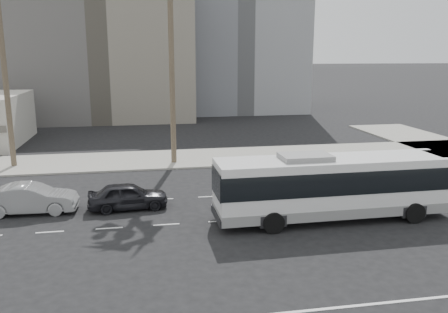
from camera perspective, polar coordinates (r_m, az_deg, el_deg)
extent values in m
plane|color=black|center=(26.39, 6.11, -7.52)|extent=(700.00, 700.00, 0.00)
cube|color=gray|center=(40.88, 0.04, -0.05)|extent=(120.00, 7.00, 0.15)
cube|color=#615D59|center=(68.91, -14.65, 12.21)|extent=(24.00, 18.00, 18.00)
cube|color=slate|center=(77.33, 1.08, 15.58)|extent=(20.00, 20.00, 26.00)
cube|color=beige|center=(274.09, -9.50, 15.22)|extent=(42.00, 42.00, 44.00)
cube|color=#535559|center=(260.33, 1.43, 18.39)|extent=(26.00, 26.00, 70.00)
cube|color=#535559|center=(294.77, 5.16, 16.70)|extent=(22.00, 22.00, 60.00)
cube|color=silver|center=(26.19, 13.32, -3.31)|extent=(13.05, 2.98, 2.92)
cube|color=black|center=(26.09, 13.36, -2.48)|extent=(13.11, 3.05, 1.24)
cube|color=gray|center=(26.57, 13.18, -5.99)|extent=(13.07, 3.02, 0.56)
cube|color=gray|center=(25.19, 9.98, -0.10)|extent=(2.71, 1.82, 0.34)
cube|color=#262628|center=(28.89, 24.76, -0.02)|extent=(0.69, 2.03, 0.34)
cylinder|color=black|center=(27.34, 22.44, -6.48)|extent=(1.12, 0.34, 1.12)
cylinder|color=black|center=(29.66, 19.48, -4.77)|extent=(1.12, 0.34, 1.12)
cylinder|color=black|center=(24.10, 6.07, -8.10)|extent=(1.12, 0.34, 1.12)
cylinder|color=black|center=(26.70, 4.34, -5.97)|extent=(1.12, 0.34, 1.12)
imported|color=black|center=(28.08, -11.74, -4.77)|extent=(2.17, 4.77, 1.59)
imported|color=gray|center=(29.00, -22.70, -4.81)|extent=(1.96, 5.24, 1.71)
cylinder|color=brown|center=(37.84, -6.48, 12.14)|extent=(0.48, 0.48, 17.56)
cylinder|color=brown|center=(40.20, -25.37, 9.10)|extent=(0.47, 0.47, 14.82)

